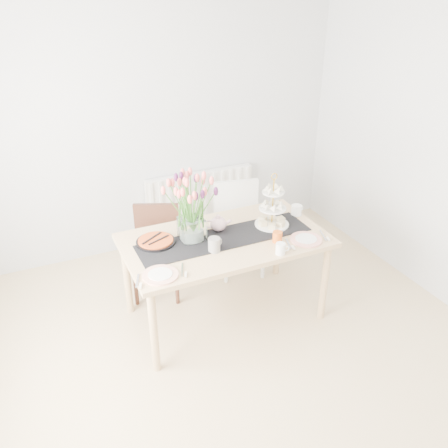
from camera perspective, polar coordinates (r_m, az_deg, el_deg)
name	(u,v)px	position (r m, az deg, el deg)	size (l,w,h in m)	color
room_shell	(258,223)	(2.81, 4.10, 0.18)	(4.50, 4.50, 4.50)	tan
radiator	(200,198)	(5.16, -2.87, 3.11)	(1.20, 0.08, 0.60)	white
dining_table	(225,247)	(3.79, 0.10, -2.73)	(1.60, 0.90, 0.75)	tan
chair_brown	(157,244)	(4.28, -8.07, -2.35)	(0.52, 0.52, 0.81)	#351A13
chair_white	(239,220)	(4.55, 1.77, 0.45)	(0.51, 0.51, 0.87)	silver
table_runner	(225,238)	(3.75, 0.10, -1.67)	(1.40, 0.35, 0.01)	black
tulip_vase	(191,197)	(3.57, -4.02, 3.27)	(0.67, 0.67, 0.58)	silver
cake_stand	(272,213)	(3.91, 5.83, 1.35)	(0.28, 0.28, 0.41)	gold
teapot	(218,224)	(3.83, -0.71, 0.02)	(0.21, 0.17, 0.14)	white
cream_jug	(296,210)	(4.14, 8.70, 1.65)	(0.09, 0.09, 0.09)	white
tart_tin	(156,242)	(3.71, -8.22, -2.12)	(0.30, 0.30, 0.04)	black
mug_grey	(214,245)	(3.55, -1.18, -2.52)	(0.09, 0.09, 0.11)	gray
mug_white	(280,249)	(3.55, 6.81, -2.97)	(0.07, 0.07, 0.09)	white
mug_orange	(277,237)	(3.70, 6.44, -1.54)	(0.07, 0.07, 0.09)	#DC5C18
plate_left	(160,275)	(3.33, -7.68, -6.10)	(0.25, 0.25, 0.01)	white
plate_right	(306,239)	(3.78, 9.84, -1.84)	(0.25, 0.25, 0.01)	white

